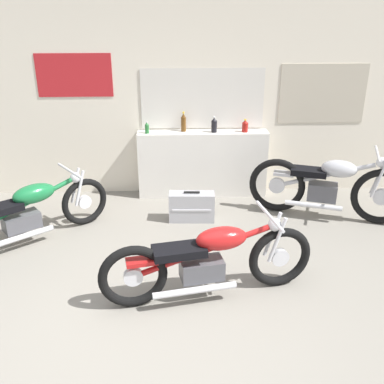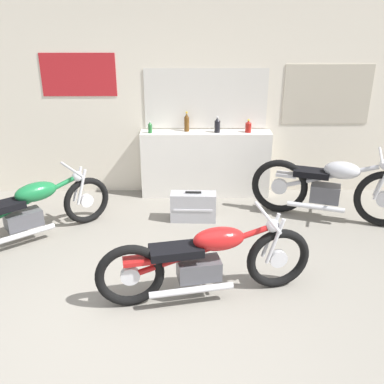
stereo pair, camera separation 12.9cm
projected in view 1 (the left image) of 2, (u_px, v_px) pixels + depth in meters
ground_plane at (143, 338)px, 3.85m from camera, size 24.00×24.00×0.00m
wall_back at (155, 97)px, 6.24m from camera, size 10.00×0.07×2.80m
sill_counter at (202, 164)px, 6.47m from camera, size 1.83×0.28×0.95m
bottle_leftmost at (147, 128)px, 6.19m from camera, size 0.06×0.06×0.17m
bottle_left_center at (183, 123)px, 6.26m from camera, size 0.07×0.07×0.28m
bottle_center at (214, 125)px, 6.23m from camera, size 0.08×0.08×0.22m
bottle_right_center at (245, 126)px, 6.25m from camera, size 0.08×0.08×0.18m
motorcycle_green at (26, 212)px, 5.21m from camera, size 1.70×1.32×0.77m
motorcycle_silver at (328, 186)px, 5.80m from camera, size 1.97×0.85×0.94m
motorcycle_red at (209, 260)px, 4.25m from camera, size 2.07×0.71×0.81m
hard_case_silver at (192, 207)px, 5.81m from camera, size 0.59×0.24×0.41m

